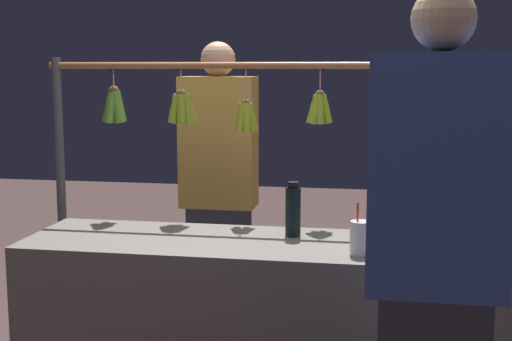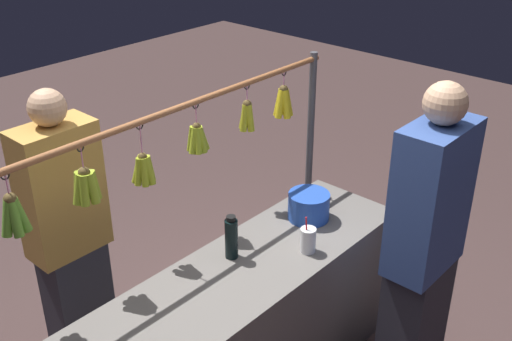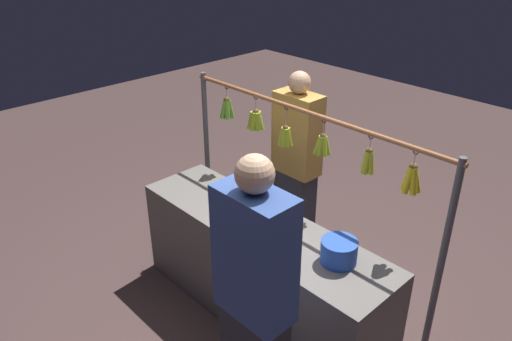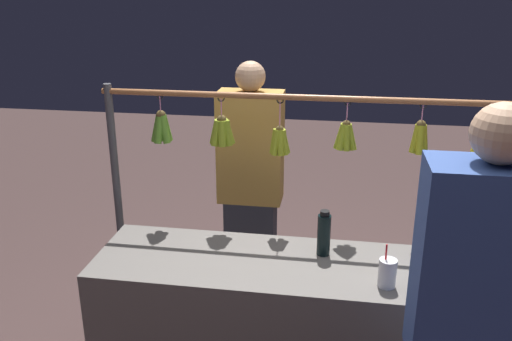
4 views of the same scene
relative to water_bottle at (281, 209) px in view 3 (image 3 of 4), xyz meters
name	(u,v)px [view 3 (image 3 of 4)]	position (x,y,z in m)	size (l,w,h in m)	color
ground_plane	(260,312)	(0.08, 0.11, -0.92)	(12.00, 12.00, 0.00)	#473331
market_counter	(261,270)	(0.08, 0.11, -0.52)	(2.06, 0.57, 0.81)	#66605B
display_rack	(302,160)	(0.10, -0.31, 0.24)	(2.30, 0.13, 1.57)	#4C4C51
water_bottle	(281,209)	(0.00, 0.00, 0.00)	(0.07, 0.07, 0.24)	black
blue_bucket	(339,251)	(-0.55, 0.06, -0.04)	(0.23, 0.23, 0.15)	#254EB2
drink_cup	(287,248)	(-0.29, 0.25, -0.05)	(0.08, 0.08, 0.20)	silver
vendor_person	(296,168)	(0.48, -0.69, -0.10)	(0.39, 0.21, 1.66)	#2D2D38
customer_person	(255,307)	(-0.53, 0.76, -0.05)	(0.42, 0.23, 1.76)	#2D2D38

